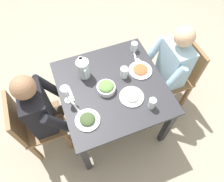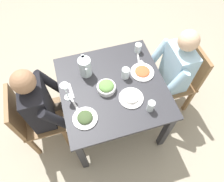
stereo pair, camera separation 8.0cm
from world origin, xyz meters
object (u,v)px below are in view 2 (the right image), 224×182
object	(u,v)px
chair_near	(33,118)
water_glass_near_right	(151,106)
water_glass_far_right	(138,48)
water_pitcher	(85,67)
plate_yoghurt	(131,97)
diner_near	(50,106)
salad_bowl	(106,87)
plate_dolmas	(85,118)
wine_glass	(65,88)
water_glass_by_pitcher	(125,73)
dining_table	(113,92)
chair_far	(182,77)
plate_rice_curry	(142,72)
diner_far	(168,73)

from	to	relation	value
chair_near	water_glass_near_right	world-z (taller)	chair_near
chair_near	water_glass_far_right	bearing A→B (deg)	105.55
water_pitcher	plate_yoghurt	bearing A→B (deg)	39.58
diner_near	water_glass_near_right	world-z (taller)	diner_near
salad_bowl	plate_dolmas	world-z (taller)	salad_bowl
wine_glass	water_glass_by_pitcher	bearing A→B (deg)	96.80
dining_table	water_glass_near_right	size ratio (longest dim) A/B	8.64
chair_far	salad_bowl	xyz separation A→B (m)	(0.07, -0.87, 0.28)
water_glass_near_right	chair_near	bearing A→B (deg)	-107.81
chair_far	plate_dolmas	distance (m)	1.19
diner_near	water_glass_far_right	size ratio (longest dim) A/B	12.08
water_glass_far_right	wine_glass	size ratio (longest dim) A/B	0.49
chair_far	plate_yoghurt	xyz separation A→B (m)	(0.22, -0.69, 0.26)
dining_table	water_pitcher	distance (m)	0.36
salad_bowl	wine_glass	distance (m)	0.37
diner_near	plate_yoghurt	size ratio (longest dim) A/B	5.25
plate_rice_curry	water_glass_near_right	xyz separation A→B (m)	(0.39, -0.08, 0.04)
salad_bowl	water_glass_by_pitcher	size ratio (longest dim) A/B	1.51
plate_yoghurt	wine_glass	distance (m)	0.58
dining_table	wine_glass	bearing A→B (deg)	-90.38
diner_far	plate_yoghurt	size ratio (longest dim) A/B	5.25
plate_dolmas	water_glass_by_pitcher	distance (m)	0.56
salad_bowl	plate_dolmas	bearing A→B (deg)	-47.40
dining_table	chair_near	world-z (taller)	chair_near
chair_far	water_glass_near_right	xyz separation A→B (m)	(0.37, -0.57, 0.30)
chair_near	water_glass_far_right	distance (m)	1.26
water_pitcher	water_glass_near_right	size ratio (longest dim) A/B	1.69
plate_yoghurt	water_glass_near_right	world-z (taller)	water_glass_near_right
water_glass_far_right	diner_near	bearing A→B (deg)	-71.41
plate_rice_curry	salad_bowl	bearing A→B (deg)	-77.11
water_glass_far_right	plate_rice_curry	bearing A→B (deg)	-11.17
chair_near	wine_glass	xyz separation A→B (m)	(0.01, 0.39, 0.38)
chair_far	water_pitcher	bearing A→B (deg)	-99.41
chair_near	diner_far	bearing A→B (deg)	91.40
plate_dolmas	wine_glass	world-z (taller)	wine_glass
plate_dolmas	plate_rice_curry	size ratio (longest dim) A/B	0.93
salad_bowl	dining_table	bearing A→B (deg)	105.24
water_glass_far_right	water_glass_near_right	bearing A→B (deg)	-11.38
water_pitcher	salad_bowl	xyz separation A→B (m)	(0.24, 0.14, -0.05)
water_pitcher	water_glass_far_right	distance (m)	0.59
water_glass_by_pitcher	water_glass_far_right	xyz separation A→B (m)	(-0.27, 0.23, -0.01)
water_glass_by_pitcher	water_glass_far_right	bearing A→B (deg)	140.29
diner_near	plate_rice_curry	xyz separation A→B (m)	(-0.05, 0.92, 0.11)
wine_glass	plate_yoghurt	bearing A→B (deg)	71.89
water_pitcher	plate_rice_curry	world-z (taller)	water_pitcher
diner_near	plate_yoghurt	world-z (taller)	diner_near
plate_rice_curry	water_glass_by_pitcher	bearing A→B (deg)	-89.89
chair_near	plate_yoghurt	xyz separation A→B (m)	(0.19, 0.93, 0.26)
diner_far	water_glass_near_right	distance (m)	0.54
plate_yoghurt	plate_dolmas	distance (m)	0.44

